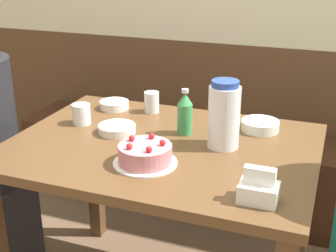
% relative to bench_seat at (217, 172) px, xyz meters
% --- Properties ---
extents(bench_seat, '(2.28, 0.38, 0.44)m').
position_rel_bench_seat_xyz_m(bench_seat, '(0.00, 0.00, 0.00)').
color(bench_seat, '#381E11').
rests_on(bench_seat, ground_plane).
extents(dining_table, '(1.10, 0.82, 0.73)m').
position_rel_bench_seat_xyz_m(dining_table, '(0.00, -0.83, 0.41)').
color(dining_table, brown).
rests_on(dining_table, ground_plane).
extents(birthday_cake, '(0.21, 0.21, 0.09)m').
position_rel_bench_seat_xyz_m(birthday_cake, '(0.01, -1.01, 0.54)').
color(birthday_cake, white).
rests_on(birthday_cake, dining_table).
extents(water_pitcher, '(0.11, 0.11, 0.24)m').
position_rel_bench_seat_xyz_m(water_pitcher, '(0.21, -0.78, 0.63)').
color(water_pitcher, white).
rests_on(water_pitcher, dining_table).
extents(soju_bottle, '(0.06, 0.06, 0.18)m').
position_rel_bench_seat_xyz_m(soju_bottle, '(0.05, -0.71, 0.59)').
color(soju_bottle, '#388E4C').
rests_on(soju_bottle, dining_table).
extents(napkin_holder, '(0.11, 0.08, 0.11)m').
position_rel_bench_seat_xyz_m(napkin_holder, '(0.40, -1.12, 0.55)').
color(napkin_holder, white).
rests_on(napkin_holder, dining_table).
extents(bowl_soup_white, '(0.14, 0.14, 0.03)m').
position_rel_bench_seat_xyz_m(bowl_soup_white, '(-0.20, -0.79, 0.53)').
color(bowl_soup_white, white).
rests_on(bowl_soup_white, dining_table).
extents(bowl_rice_small, '(0.15, 0.15, 0.04)m').
position_rel_bench_seat_xyz_m(bowl_rice_small, '(0.31, -0.58, 0.53)').
color(bowl_rice_small, white).
rests_on(bowl_rice_small, dining_table).
extents(bowl_side_dish, '(0.13, 0.13, 0.03)m').
position_rel_bench_seat_xyz_m(bowl_side_dish, '(-0.34, -0.54, 0.53)').
color(bowl_side_dish, white).
rests_on(bowl_side_dish, dining_table).
extents(glass_water_tall, '(0.06, 0.06, 0.09)m').
position_rel_bench_seat_xyz_m(glass_water_tall, '(-0.17, -0.53, 0.56)').
color(glass_water_tall, silver).
rests_on(glass_water_tall, dining_table).
extents(glass_tumbler_short, '(0.07, 0.07, 0.08)m').
position_rel_bench_seat_xyz_m(glass_tumbler_short, '(-0.38, -0.76, 0.55)').
color(glass_tumbler_short, silver).
rests_on(glass_tumbler_short, dining_table).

